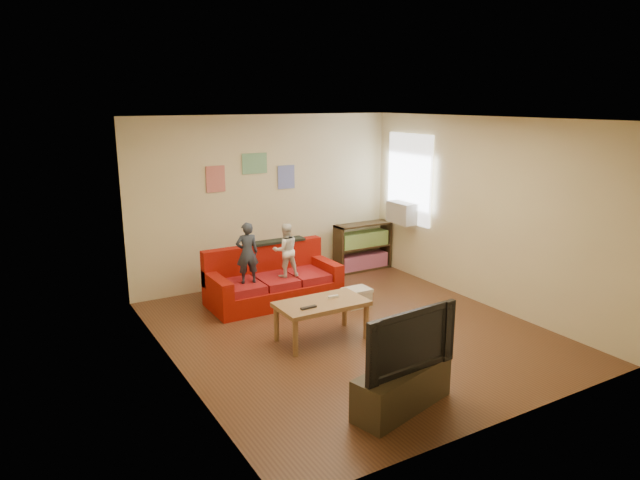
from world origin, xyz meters
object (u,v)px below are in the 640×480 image
television (404,338)px  child_a (247,253)px  child_b (286,250)px  bookshelf (363,249)px  coffee_table (322,307)px  file_box (357,297)px  sofa (272,282)px  tv_stand (402,388)px

television → child_a: bearing=89.2°
child_b → bookshelf: size_ratio=0.76×
coffee_table → bookshelf: (2.16, 2.25, -0.06)m
coffee_table → file_box: coffee_table is taller
child_a → bookshelf: child_a is taller
sofa → coffee_table: bearing=-93.1°
television → coffee_table: bearing=80.6°
child_b → television: 3.25m
sofa → child_b: 0.56m
coffee_table → bookshelf: bearing=46.2°
child_b → file_box: 1.24m
bookshelf → television: (-2.32, -4.05, 0.36)m
sofa → television: television is taller
coffee_table → file_box: size_ratio=2.87×
child_b → coffee_table: 1.50m
sofa → child_a: size_ratio=2.20×
child_b → tv_stand: bearing=92.4°
bookshelf → coffee_table: bearing=-133.8°
child_a → tv_stand: bearing=104.0°
child_a → tv_stand: 3.29m
sofa → tv_stand: 3.40m
sofa → coffee_table: sofa is taller
bookshelf → child_a: bearing=-162.0°
child_a → television: size_ratio=0.81×
tv_stand → coffee_table: bearing=70.5°
child_a → child_b: bearing=-169.8°
file_box → bookshelf: bearing=53.0°
file_box → tv_stand: bearing=-115.0°
tv_stand → television: (0.00, 0.00, 0.52)m
sofa → child_b: bearing=-48.2°
child_a → coffee_table: size_ratio=0.78×
child_a → coffee_table: bearing=114.5°
child_b → child_a: bearing=9.2°
child_a → child_b: (0.60, 0.00, -0.04)m
coffee_table → sofa: bearing=86.9°
child_b → tv_stand: size_ratio=0.71×
sofa → bookshelf: sofa is taller
child_a → television: (0.21, -3.23, -0.11)m
file_box → coffee_table: bearing=-143.6°
child_a → coffee_table: (0.36, -1.43, -0.41)m
coffee_table → bookshelf: size_ratio=1.07×
bookshelf → tv_stand: (-2.32, -4.05, -0.16)m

